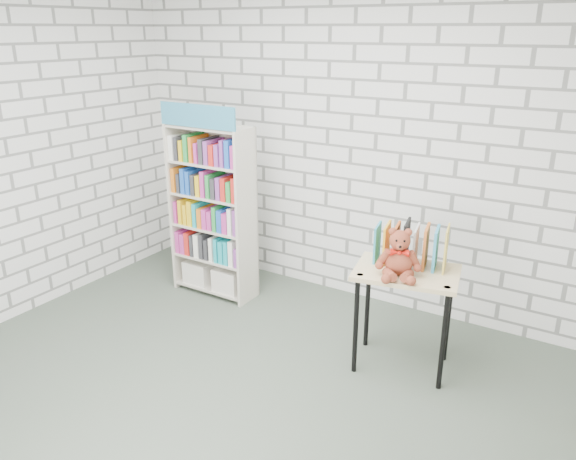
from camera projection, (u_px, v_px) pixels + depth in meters
The scene contains 6 objects.
ground at pixel (215, 402), 3.80m from camera, with size 4.50×4.50×0.00m, color #465145.
room_shell at pixel (201, 140), 3.20m from camera, with size 4.52×4.02×2.81m.
bookshelf at pixel (213, 210), 5.13m from camera, with size 0.80×0.31×1.79m.
display_table at pixel (406, 284), 4.00m from camera, with size 0.81×0.63×0.78m.
table_books at pixel (411, 245), 4.01m from camera, with size 0.54×0.32×0.30m.
teddy_bear at pixel (399, 257), 3.83m from camera, with size 0.32×0.30×0.34m.
Camera 1 is at (2.09, -2.45, 2.39)m, focal length 35.00 mm.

